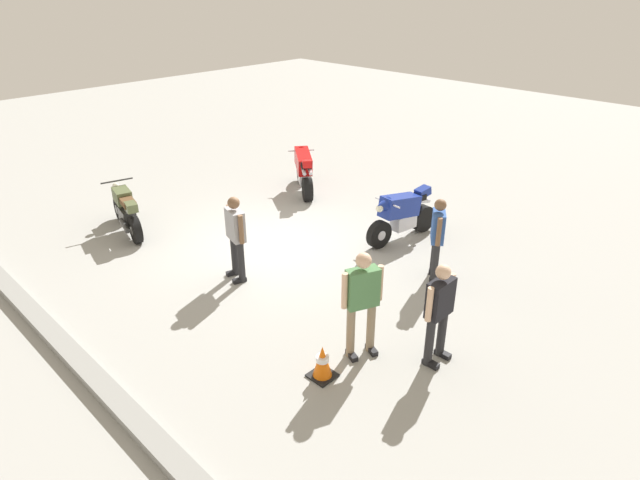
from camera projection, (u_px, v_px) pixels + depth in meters
The scene contains 10 objects.
ground_plane at pixel (272, 245), 11.48m from camera, with size 40.00×40.00×0.00m, color #9E9E99.
curb_edge at pixel (53, 335), 8.50m from camera, with size 14.00×0.30×0.15m, color gray.
motorcycle_red_sportbike at pixel (304, 170), 14.10m from camera, with size 1.68×1.32×1.14m.
motorcycle_olive_vintage at pixel (126, 211), 11.89m from camera, with size 1.93×0.85×1.07m.
motorcycle_blue_sportbike at pixel (402, 214), 11.51m from camera, with size 0.70×1.96×1.14m.
person_in_gray_shirt at pixel (236, 233), 9.84m from camera, with size 0.64×0.41×1.65m.
person_in_black_shirt at pixel (439, 308), 7.68m from camera, with size 0.30×0.63×1.62m.
person_in_green_shirt at pixel (362, 298), 7.79m from camera, with size 0.45×0.64×1.72m.
person_in_blue_shirt at pixel (437, 235), 9.84m from camera, with size 0.50×0.57×1.62m.
traffic_cone at pixel (322, 362), 7.63m from camera, with size 0.36×0.36×0.53m.
Camera 1 is at (-7.89, 6.60, 5.21)m, focal length 30.12 mm.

